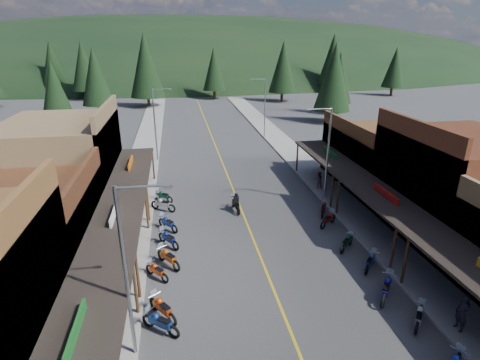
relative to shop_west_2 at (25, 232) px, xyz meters
name	(u,v)px	position (x,y,z in m)	size (l,w,h in m)	color
ground	(263,263)	(13.75, -1.70, -2.53)	(220.00, 220.00, 0.00)	#38383A
centerline	(222,163)	(13.75, 18.30, -2.53)	(0.15, 90.00, 0.01)	gold
sidewalk_west	(142,166)	(5.05, 18.30, -2.46)	(3.40, 94.00, 0.15)	gray
sidewalk_east	(298,158)	(22.45, 18.30, -2.46)	(3.40, 94.00, 0.15)	gray
shop_west_2	(25,232)	(0.00, 0.00, 0.00)	(10.90, 9.00, 6.20)	#3F2111
shop_west_3	(65,164)	(-0.03, 9.60, 0.99)	(10.90, 10.20, 8.20)	brown
shop_east_2	(455,186)	(27.54, 0.00, 0.99)	(10.90, 9.00, 8.20)	#562B19
shop_east_3	(380,158)	(27.51, 9.60, 0.00)	(10.90, 10.20, 6.20)	#4C2D16
streetlight_0	(129,268)	(6.80, -7.70, 1.93)	(2.16, 0.18, 8.00)	gray
streetlight_1	(156,122)	(6.80, 20.30, 1.93)	(2.16, 0.18, 8.00)	gray
streetlight_2	(326,152)	(20.71, 6.30, 1.93)	(2.16, 0.18, 8.00)	gray
streetlight_3	(264,105)	(20.71, 28.30, 1.93)	(2.16, 0.18, 8.00)	gray
ridge_hill	(186,72)	(13.75, 133.30, -2.53)	(310.00, 140.00, 60.00)	black
pine_1	(83,66)	(-10.25, 68.30, 4.70)	(5.88, 5.88, 12.50)	black
pine_2	(146,65)	(3.75, 56.30, 5.46)	(6.72, 6.72, 14.00)	black
pine_3	(214,69)	(17.75, 64.30, 3.95)	(5.04, 5.04, 11.00)	black
pine_4	(283,67)	(31.75, 58.30, 4.70)	(5.88, 5.88, 12.50)	black
pine_5	(333,59)	(47.75, 70.30, 5.46)	(6.72, 6.72, 14.00)	black
pine_6	(395,67)	(59.75, 62.30, 3.95)	(5.04, 5.04, 11.00)	black
pine_7	(52,64)	(-18.25, 74.30, 4.70)	(5.88, 5.88, 12.50)	black
pine_8	(54,89)	(-8.25, 38.30, 3.44)	(4.48, 4.48, 10.00)	black
pine_9	(339,77)	(37.75, 43.30, 3.85)	(4.93, 4.93, 10.80)	black
pine_10	(95,76)	(-4.25, 48.30, 4.25)	(5.38, 5.38, 11.60)	black
pine_11	(334,77)	(33.75, 36.30, 4.65)	(5.82, 5.82, 12.40)	black
bike_west_5	(160,322)	(7.71, -6.54, -1.92)	(0.71, 2.13, 1.22)	navy
bike_west_6	(162,307)	(7.79, -5.55, -1.91)	(0.73, 2.19, 1.25)	#C53E0E
bike_west_7	(157,270)	(7.39, -2.19, -2.00)	(0.63, 1.88, 1.08)	#AB350C
bike_west_8	(168,257)	(8.04, -1.01, -1.90)	(0.74, 2.23, 1.27)	#C6520E
bike_west_9	(168,238)	(8.02, 1.33, -1.92)	(0.71, 2.13, 1.22)	navy
bike_west_10	(168,223)	(7.96, 3.61, -1.95)	(0.68, 2.04, 1.17)	navy
bike_west_11	(163,204)	(7.55, 6.92, -1.90)	(0.74, 2.21, 1.26)	#A3A2A8
bike_west_12	(163,196)	(7.54, 8.77, -1.99)	(0.63, 1.90, 1.08)	#0C3D27
bike_east_5	(419,316)	(19.97, -8.12, -1.98)	(0.64, 1.92, 1.10)	#949599
bike_east_6	(386,287)	(19.44, -6.01, -1.86)	(0.78, 2.35, 1.34)	navy
bike_east_7	(371,261)	(19.96, -3.36, -1.98)	(0.65, 1.94, 1.11)	navy
bike_east_8	(347,242)	(19.52, -1.03, -1.98)	(0.64, 1.92, 1.10)	#0B3A1C
bike_east_9	(328,219)	(19.58, 2.28, -1.97)	(0.66, 1.99, 1.13)	#64120D
bike_east_10	(323,208)	(19.93, 4.10, -1.95)	(0.68, 2.04, 1.16)	maroon
rider_on_bike	(236,203)	(13.29, 5.93, -1.88)	(0.91, 2.19, 1.63)	black
pedestrian_east_a	(463,313)	(21.56, -8.86, -1.42)	(0.70, 0.46, 1.93)	black
pedestrian_east_b	(318,180)	(21.39, 9.11, -1.59)	(0.77, 0.44, 1.58)	brown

